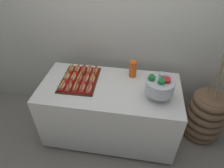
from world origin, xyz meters
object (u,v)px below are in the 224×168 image
at_px(cup_stack, 133,69).
at_px(hot_dog_0, 62,86).
at_px(buffet_table, 110,110).
at_px(punch_bowl, 160,86).
at_px(hot_dog_7, 79,78).
at_px(hot_dog_13, 89,70).
at_px(hot_dog_8, 86,78).
at_px(floor_vase, 205,116).
at_px(hot_dog_4, 89,88).
at_px(serving_tray, 80,80).
at_px(hot_dog_5, 67,77).
at_px(hot_dog_6, 73,77).
at_px(hot_dog_14, 95,71).
at_px(hot_dog_12, 83,70).
at_px(hot_dog_1, 69,86).
at_px(hot_dog_2, 76,87).
at_px(hot_dog_9, 92,79).
at_px(hot_dog_10, 71,69).
at_px(hot_dog_3, 82,88).
at_px(hot_dog_11, 77,69).

bearing_deg(cup_stack, hot_dog_0, -154.59).
relative_size(buffet_table, punch_bowl, 5.35).
distance_m(hot_dog_7, hot_dog_13, 0.18).
xyz_separation_m(buffet_table, hot_dog_8, (-0.29, 0.06, 0.41)).
xyz_separation_m(floor_vase, hot_dog_4, (-1.38, -0.29, 0.51)).
bearing_deg(serving_tray, hot_dog_5, -178.36).
relative_size(buffet_table, serving_tray, 2.93).
xyz_separation_m(hot_dog_8, punch_bowl, (0.81, -0.15, 0.11)).
relative_size(floor_vase, hot_dog_6, 7.31).
bearing_deg(hot_dog_14, serving_tray, -130.63).
xyz_separation_m(serving_tray, hot_dog_12, (-0.00, 0.16, 0.03)).
bearing_deg(hot_dog_7, hot_dog_5, -178.36).
height_order(hot_dog_1, hot_dog_2, hot_dog_2).
bearing_deg(hot_dog_1, hot_dog_12, 78.83).
relative_size(hot_dog_2, hot_dog_5, 0.99).
bearing_deg(hot_dog_1, hot_dog_5, 116.08).
relative_size(hot_dog_12, punch_bowl, 0.60).
bearing_deg(hot_dog_9, serving_tray, -178.36).
xyz_separation_m(hot_dog_5, cup_stack, (0.74, 0.19, 0.06)).
bearing_deg(punch_bowl, hot_dog_2, -178.60).
height_order(hot_dog_0, hot_dog_1, hot_dog_1).
bearing_deg(hot_dog_6, hot_dog_4, -34.61).
distance_m(buffet_table, floor_vase, 1.20).
xyz_separation_m(hot_dog_2, hot_dog_5, (-0.15, 0.16, -0.00)).
xyz_separation_m(hot_dog_10, hot_dog_14, (0.30, 0.01, 0.00)).
bearing_deg(floor_vase, cup_stack, 176.69).
bearing_deg(cup_stack, hot_dog_1, -152.28).
relative_size(serving_tray, punch_bowl, 1.83).
bearing_deg(serving_tray, hot_dog_7, 3.58).
distance_m(hot_dog_0, hot_dog_6, 0.18).
bearing_deg(serving_tray, hot_dog_6, -178.36).
bearing_deg(hot_dog_5, floor_vase, 4.44).
bearing_deg(hot_dog_10, hot_dog_7, -46.09).
bearing_deg(floor_vase, buffet_table, -171.01).
bearing_deg(hot_dog_3, hot_dog_1, -178.36).
xyz_separation_m(hot_dog_10, hot_dog_13, (0.22, 0.01, 0.00)).
xyz_separation_m(serving_tray, hot_dog_2, (0.00, -0.16, 0.03)).
bearing_deg(hot_dog_13, buffet_table, -37.85).
xyz_separation_m(punch_bowl, cup_stack, (-0.29, 0.32, -0.05)).
bearing_deg(hot_dog_6, hot_dog_9, 1.64).
bearing_deg(hot_dog_0, hot_dog_5, 91.64).
height_order(hot_dog_7, cup_stack, cup_stack).
bearing_deg(buffet_table, hot_dog_13, 142.15).
height_order(hot_dog_4, cup_stack, cup_stack).
xyz_separation_m(floor_vase, hot_dog_3, (-1.46, -0.29, 0.51)).
distance_m(hot_dog_11, hot_dog_12, 0.08).
distance_m(hot_dog_10, hot_dog_12, 0.15).
bearing_deg(floor_vase, serving_tray, -175.29).
xyz_separation_m(hot_dog_9, hot_dog_11, (-0.23, 0.16, 0.00)).
height_order(hot_dog_5, hot_dog_6, hot_dog_5).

